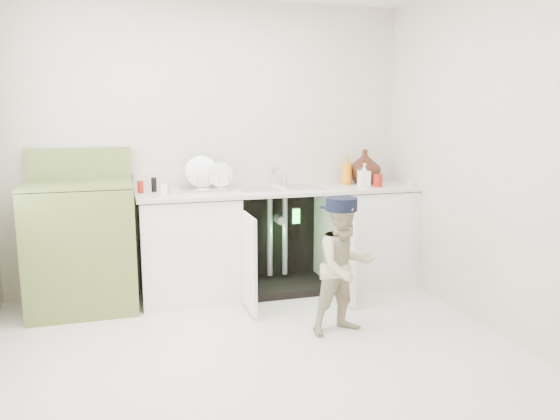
{
  "coord_description": "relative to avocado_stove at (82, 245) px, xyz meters",
  "views": [
    {
      "loc": [
        -0.78,
        -3.28,
        1.55
      ],
      "look_at": [
        0.4,
        0.7,
        0.81
      ],
      "focal_mm": 35.0,
      "sensor_mm": 36.0,
      "label": 1
    }
  ],
  "objects": [
    {
      "name": "avocado_stove",
      "position": [
        0.0,
        0.0,
        0.0
      ],
      "size": [
        0.81,
        0.65,
        1.27
      ],
      "color": "olive",
      "rests_on": "ground"
    },
    {
      "name": "repair_worker",
      "position": [
        1.8,
        -1.04,
        -0.03
      ],
      "size": [
        0.52,
        0.94,
        0.97
      ],
      "rotation": [
        0.0,
        0.0,
        0.18
      ],
      "color": "beige",
      "rests_on": "ground"
    },
    {
      "name": "room_shell",
      "position": [
        1.09,
        -1.18,
        0.73
      ],
      "size": [
        6.0,
        5.5,
        1.26
      ],
      "color": "beige",
      "rests_on": "ground"
    },
    {
      "name": "counter_run",
      "position": [
        1.67,
        0.03,
        -0.05
      ],
      "size": [
        2.44,
        1.02,
        1.21
      ],
      "color": "white",
      "rests_on": "ground"
    },
    {
      "name": "ground",
      "position": [
        1.09,
        -1.18,
        -0.52
      ],
      "size": [
        3.5,
        3.5,
        0.0
      ],
      "primitive_type": "plane",
      "color": "silver",
      "rests_on": "ground"
    }
  ]
}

